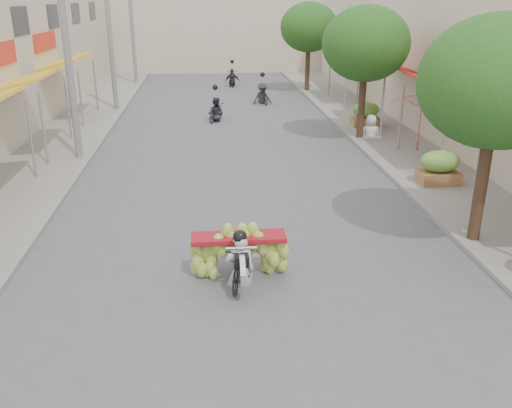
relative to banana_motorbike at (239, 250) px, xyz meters
name	(u,v)px	position (x,y,z in m)	size (l,w,h in m)	color
ground	(267,360)	(0.26, -2.69, -0.69)	(120.00, 120.00, 0.00)	#515156
sidewalk_left	(55,139)	(-6.74, 12.31, -0.63)	(4.00, 60.00, 0.12)	gray
sidewalk_right	(389,132)	(7.26, 12.31, -0.63)	(4.00, 60.00, 0.12)	gray
far_building	(214,23)	(0.26, 35.31, 2.81)	(20.00, 6.00, 7.00)	#C2B399
utility_pole_mid	(66,44)	(-5.14, 9.31, 3.34)	(0.60, 0.24, 8.00)	slate
utility_pole_far	(109,29)	(-5.14, 18.31, 3.34)	(0.60, 0.24, 8.00)	slate
utility_pole_back	(132,21)	(-5.14, 27.31, 3.34)	(0.60, 0.24, 8.00)	slate
street_tree_near	(497,83)	(5.66, 1.31, 3.09)	(3.40, 3.40, 5.25)	#3A2719
street_tree_mid	(366,44)	(5.66, 11.31, 3.09)	(3.40, 3.40, 5.25)	#3A2719
street_tree_far	(309,27)	(5.66, 23.31, 3.09)	(3.40, 3.40, 5.25)	#3A2719
produce_crate_mid	(440,165)	(6.46, 5.31, 0.02)	(1.20, 0.88, 1.16)	brown
produce_crate_far	(366,112)	(6.46, 13.31, 0.02)	(1.20, 0.88, 1.16)	brown
banana_motorbike	(239,250)	(0.00, 0.00, 0.00)	(2.20, 1.81, 2.05)	black
market_umbrella	(423,93)	(6.49, 7.24, 1.88)	(2.68, 2.68, 1.93)	#A81623
pedestrian	(372,115)	(6.18, 11.50, 0.29)	(0.89, 0.57, 1.73)	white
bg_motorbike_a	(216,105)	(-0.12, 15.39, 0.09)	(1.05, 1.52, 1.95)	black
bg_motorbike_b	(262,88)	(2.52, 19.55, 0.18)	(1.17, 1.60, 1.95)	black
bg_motorbike_c	(232,74)	(1.20, 25.86, 0.10)	(1.01, 1.67, 1.95)	black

